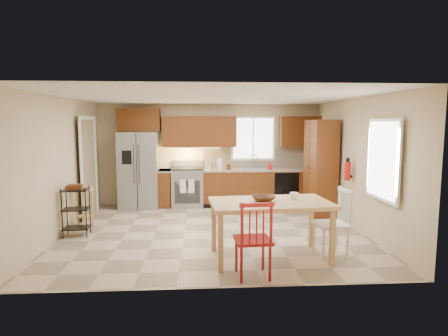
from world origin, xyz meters
The scene contains 33 objects.
floor centered at (0.00, 0.00, 0.00)m, with size 5.50×5.50×0.00m, color tan.
ceiling centered at (0.00, 0.00, 2.50)m, with size 5.50×5.00×0.02m, color silver.
wall_back centered at (0.00, 2.50, 1.25)m, with size 5.50×0.02×2.50m, color #CCB793.
wall_front centered at (0.00, -2.50, 1.25)m, with size 5.50×0.02×2.50m, color #CCB793.
wall_left centered at (-2.75, 0.00, 1.25)m, with size 0.02×5.00×2.50m, color #CCB793.
wall_right centered at (2.75, 0.00, 1.25)m, with size 0.02×5.00×2.50m, color #CCB793.
refrigerator centered at (-1.70, 2.12, 0.91)m, with size 0.92×0.75×1.82m, color gray.
range_stove centered at (-0.55, 2.19, 0.46)m, with size 0.76×0.63×0.92m, color gray.
base_cabinet_narrow centered at (-1.10, 2.20, 0.45)m, with size 0.30×0.60×0.90m, color brown.
base_cabinet_run centered at (1.29, 2.20, 0.45)m, with size 2.92×0.60×0.90m, color brown.
dishwasher centered at (1.85, 1.91, 0.45)m, with size 0.60×0.02×0.78m, color black.
backsplash centered at (1.29, 2.48, 1.18)m, with size 2.92×0.03×0.55m, color beige.
upper_over_fridge centered at (-1.70, 2.33, 2.10)m, with size 1.00×0.35×0.55m, color #59250E.
upper_left_block centered at (-0.25, 2.33, 1.83)m, with size 1.80×0.35×0.75m, color #59250E.
upper_right_block centered at (2.25, 2.33, 1.83)m, with size 1.00×0.35×0.75m, color #59250E.
window_back centered at (1.10, 2.48, 1.65)m, with size 1.12×0.04×1.12m, color white.
sink centered at (1.10, 2.20, 0.86)m, with size 0.62×0.46×0.16m, color gray.
undercab_glow centered at (-0.55, 2.30, 1.43)m, with size 1.60×0.30×0.01m, color #FFBF66.
soap_bottle centered at (1.48, 2.10, 1.00)m, with size 0.09×0.09×0.19m, color red.
paper_towel centered at (0.25, 2.15, 1.04)m, with size 0.12×0.12×0.28m, color white.
canister_steel centered at (0.05, 2.15, 0.99)m, with size 0.11×0.11×0.18m, color gray.
canister_wood centered at (0.45, 2.12, 0.97)m, with size 0.10×0.10×0.14m, color #4A2B13.
pantry centered at (2.43, 1.20, 1.05)m, with size 0.50×0.95×2.10m, color brown.
fire_extinguisher centered at (2.63, 0.15, 1.10)m, with size 0.12×0.12×0.36m, color red.
window_right centered at (2.68, -1.15, 1.45)m, with size 0.04×1.02×1.32m, color white.
doorway centered at (-2.67, 1.30, 1.05)m, with size 0.04×0.95×2.10m, color #8C7A59.
dining_table centered at (0.80, -1.51, 0.43)m, with size 1.76×0.99×0.86m, color tan, non-canonical shape.
chair_red centered at (0.45, -2.16, 0.52)m, with size 0.48×0.48×1.04m, color #AE1D1A, non-canonical shape.
chair_white centered at (1.75, -1.46, 0.52)m, with size 0.48×0.48×1.04m, color white, non-canonical shape.
table_bowl centered at (0.69, -1.51, 0.87)m, with size 0.36×0.36×0.09m, color #4A2B13.
table_jar centered at (1.19, -1.40, 0.90)m, with size 0.15×0.15×0.17m, color white.
bar_stool centered at (-2.50, 0.42, 0.39)m, with size 0.37×0.37×0.77m, color tan, non-canonical shape.
utility_cart centered at (-2.47, -0.17, 0.45)m, with size 0.45×0.35×0.89m, color black, non-canonical shape.
Camera 1 is at (-0.23, -6.90, 2.02)m, focal length 30.00 mm.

